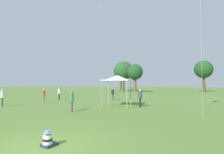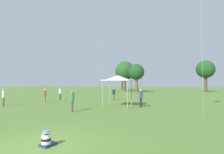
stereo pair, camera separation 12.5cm
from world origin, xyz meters
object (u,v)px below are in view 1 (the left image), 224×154
object	(u,v)px
person_standing_6	(44,95)
person_standing_5	(113,93)
person_standing_4	(140,96)
distant_tree_1	(121,71)
person_standing_1	(59,92)
canopy_tent	(117,78)
person_standing_3	(72,99)
person_standing_7	(2,96)
seated_toddler	(48,140)
distant_tree_3	(135,72)
distant_tree_0	(123,71)
kite_0	(100,3)
distant_tree_2	(204,70)

from	to	relation	value
person_standing_6	person_standing_5	bearing A→B (deg)	-145.55
person_standing_4	distant_tree_1	world-z (taller)	distant_tree_1
distant_tree_1	person_standing_1	bearing A→B (deg)	-81.26
person_standing_1	canopy_tent	distance (m)	11.39
person_standing_3	person_standing_7	bearing A→B (deg)	-120.64
seated_toddler	distant_tree_3	size ratio (longest dim) A/B	0.07
person_standing_6	canopy_tent	distance (m)	9.34
seated_toddler	canopy_tent	world-z (taller)	canopy_tent
person_standing_7	person_standing_1	bearing A→B (deg)	147.96
seated_toddler	distant_tree_0	distance (m)	49.68
person_standing_1	canopy_tent	xyz separation A→B (m)	(10.54, -3.95, 1.76)
person_standing_6	kite_0	distance (m)	19.01
kite_0	distant_tree_0	xyz separation A→B (m)	(-4.78, 25.39, -9.96)
person_standing_6	distant_tree_3	xyz separation A→B (m)	(1.78, 32.17, 4.60)
person_standing_1	canopy_tent	bearing A→B (deg)	129.61
distant_tree_2	person_standing_6	bearing A→B (deg)	-115.61
distant_tree_2	seated_toddler	bearing A→B (deg)	-99.53
distant_tree_1	person_standing_6	bearing A→B (deg)	-80.39
person_standing_6	seated_toddler	bearing A→B (deg)	121.52
canopy_tent	distant_tree_3	distance (m)	32.83
distant_tree_0	distant_tree_3	size ratio (longest dim) A/B	1.19
distant_tree_1	person_standing_3	bearing A→B (deg)	-73.55
distant_tree_1	person_standing_4	bearing A→B (deg)	-67.06
distant_tree_0	distant_tree_3	distance (m)	6.57
distant_tree_0	person_standing_7	bearing A→B (deg)	-87.41
canopy_tent	person_standing_3	bearing A→B (deg)	-116.19
person_standing_5	distant_tree_2	size ratio (longest dim) A/B	0.18
person_standing_3	canopy_tent	distance (m)	5.20
person_standing_6	canopy_tent	xyz separation A→B (m)	(9.16, 0.31, 1.79)
canopy_tent	distant_tree_1	distance (m)	49.00
person_standing_5	distant_tree_1	world-z (taller)	distant_tree_1
person_standing_6	distant_tree_1	bearing A→B (deg)	-94.38
seated_toddler	person_standing_1	world-z (taller)	person_standing_1
seated_toddler	person_standing_4	size ratio (longest dim) A/B	0.33
canopy_tent	distant_tree_3	world-z (taller)	distant_tree_3
distant_tree_1	canopy_tent	bearing A→B (deg)	-69.66
kite_0	person_standing_3	bearing A→B (deg)	-84.30
distant_tree_0	distant_tree_2	xyz separation A→B (m)	(22.90, 4.75, -0.02)
person_standing_5	canopy_tent	bearing A→B (deg)	-147.40
person_standing_1	person_standing_7	xyz separation A→B (m)	(0.03, -8.36, 0.05)
person_standing_3	distant_tree_3	bearing A→B (deg)	157.43
person_standing_1	distant_tree_1	xyz separation A→B (m)	(-6.43, 41.82, 6.04)
seated_toddler	distant_tree_3	xyz separation A→B (m)	(-9.22, 42.98, 5.37)
person_standing_6	distant_tree_3	bearing A→B (deg)	-107.15
person_standing_7	distant_tree_3	bearing A→B (deg)	142.82
person_standing_7	kite_0	size ratio (longest dim) A/B	0.10
seated_toddler	kite_0	size ratio (longest dim) A/B	0.03
person_standing_6	kite_0	world-z (taller)	kite_0
distant_tree_2	distant_tree_3	size ratio (longest dim) A/B	1.14
canopy_tent	person_standing_1	bearing A→B (deg)	159.44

